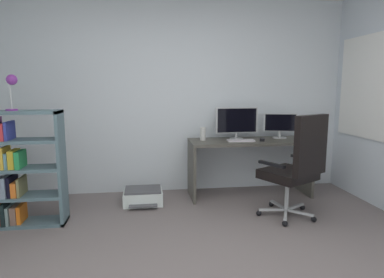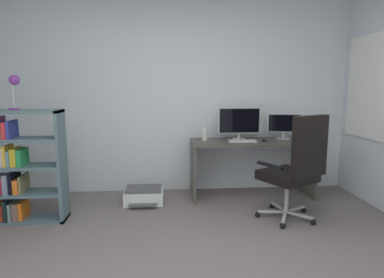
% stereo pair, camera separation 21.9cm
% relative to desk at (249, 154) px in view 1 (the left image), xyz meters
% --- Properties ---
extents(wall_back, '(4.61, 0.10, 2.56)m').
position_rel_desk_xyz_m(wall_back, '(-0.94, 0.39, 0.74)').
color(wall_back, silver).
rests_on(wall_back, ground).
extents(window_pane, '(0.01, 1.53, 1.17)m').
position_rel_desk_xyz_m(window_pane, '(1.36, -0.61, 0.87)').
color(window_pane, white).
extents(window_frame, '(0.02, 1.61, 1.25)m').
position_rel_desk_xyz_m(window_frame, '(1.35, -0.61, 0.87)').
color(window_frame, white).
extents(desk, '(1.55, 0.58, 0.73)m').
position_rel_desk_xyz_m(desk, '(0.00, 0.00, 0.00)').
color(desk, '#49463E').
rests_on(desk, ground).
extents(monitor_main, '(0.56, 0.18, 0.42)m').
position_rel_desk_xyz_m(monitor_main, '(-0.15, 0.11, 0.42)').
color(monitor_main, '#B2B5B7').
rests_on(monitor_main, desk).
extents(monitor_secondary, '(0.42, 0.18, 0.33)m').
position_rel_desk_xyz_m(monitor_secondary, '(0.45, 0.11, 0.38)').
color(monitor_secondary, '#B2B5B7').
rests_on(monitor_secondary, desk).
extents(keyboard, '(0.35, 0.14, 0.02)m').
position_rel_desk_xyz_m(keyboard, '(-0.14, -0.09, 0.20)').
color(keyboard, silver).
rests_on(keyboard, desk).
extents(computer_mouse, '(0.09, 0.11, 0.03)m').
position_rel_desk_xyz_m(computer_mouse, '(0.13, -0.09, 0.20)').
color(computer_mouse, black).
rests_on(computer_mouse, desk).
extents(desktop_speaker, '(0.07, 0.07, 0.17)m').
position_rel_desk_xyz_m(desktop_speaker, '(-0.60, 0.06, 0.27)').
color(desktop_speaker, silver).
rests_on(desktop_speaker, desk).
extents(office_chair, '(0.68, 0.70, 1.13)m').
position_rel_desk_xyz_m(office_chair, '(0.24, -0.87, 0.06)').
color(office_chair, '#B7BABC').
rests_on(office_chair, ground).
extents(bookshelf, '(0.80, 0.28, 1.18)m').
position_rel_desk_xyz_m(bookshelf, '(-2.66, -0.61, 0.02)').
color(bookshelf, slate).
rests_on(bookshelf, ground).
extents(desk_lamp, '(0.13, 0.11, 0.35)m').
position_rel_desk_xyz_m(desk_lamp, '(-2.61, -0.61, 0.88)').
color(desk_lamp, '#7B3092').
rests_on(desk_lamp, bookshelf).
extents(printer, '(0.47, 0.45, 0.19)m').
position_rel_desk_xyz_m(printer, '(-1.38, -0.15, -0.45)').
color(printer, silver).
rests_on(printer, ground).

